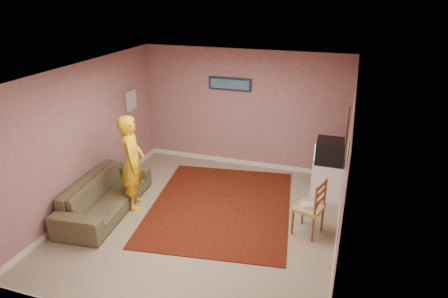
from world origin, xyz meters
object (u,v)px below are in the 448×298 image
(chair_a, at_px, (332,165))
(person, at_px, (132,162))
(tv_cabinet, at_px, (327,180))
(crt_tv, at_px, (330,151))
(sofa, at_px, (105,195))
(chair_b, at_px, (309,201))

(chair_a, xyz_separation_m, person, (-3.38, -1.81, 0.36))
(tv_cabinet, height_order, crt_tv, crt_tv)
(person, bearing_deg, sofa, 103.36)
(tv_cabinet, relative_size, crt_tv, 1.36)
(sofa, xyz_separation_m, person, (0.42, 0.33, 0.56))
(crt_tv, bearing_deg, person, -155.99)
(crt_tv, distance_m, person, 3.63)
(chair_a, height_order, chair_b, chair_b)
(chair_a, xyz_separation_m, sofa, (-3.80, -2.14, -0.19))
(tv_cabinet, xyz_separation_m, person, (-3.33, -1.46, 0.52))
(chair_a, height_order, person, person)
(crt_tv, xyz_separation_m, sofa, (-3.74, -1.78, -0.63))
(tv_cabinet, distance_m, person, 3.67)
(crt_tv, distance_m, chair_a, 0.56)
(chair_b, bearing_deg, sofa, -65.53)
(tv_cabinet, bearing_deg, chair_b, -98.11)
(chair_a, distance_m, sofa, 4.36)
(chair_b, bearing_deg, crt_tv, -170.34)
(chair_b, distance_m, sofa, 3.59)
(chair_a, distance_m, person, 3.85)
(tv_cabinet, xyz_separation_m, crt_tv, (-0.01, 0.00, 0.59))
(chair_a, bearing_deg, tv_cabinet, -108.99)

